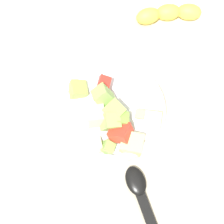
{
  "coord_description": "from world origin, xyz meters",
  "views": [
    {
      "loc": [
        -0.21,
        0.06,
        0.63
      ],
      "look_at": [
        -0.0,
        -0.0,
        0.04
      ],
      "focal_mm": 52.99,
      "sensor_mm": 36.0,
      "label": 1
    }
  ],
  "objects": [
    {
      "name": "ground_plane",
      "position": [
        0.0,
        0.0,
        0.0
      ],
      "size": [
        2.4,
        2.4,
        0.0
      ],
      "primitive_type": "plane",
      "color": "silver"
    },
    {
      "name": "placemat",
      "position": [
        0.0,
        0.0,
        0.0
      ],
      "size": [
        0.46,
        0.3,
        0.01
      ],
      "primitive_type": "cube",
      "color": "#BCB299",
      "rests_on": "ground_plane"
    },
    {
      "name": "banana_whole",
      "position": [
        0.19,
        -0.19,
        0.02
      ],
      "size": [
        0.06,
        0.15,
        0.04
      ],
      "color": "yellow",
      "rests_on": "ground_plane"
    },
    {
      "name": "salad_bowl",
      "position": [
        -0.01,
        -0.0,
        0.04
      ],
      "size": [
        0.21,
        0.21,
        0.11
      ],
      "color": "white",
      "rests_on": "placemat"
    },
    {
      "name": "serving_spoon",
      "position": [
        -0.19,
        -0.01,
        0.01
      ],
      "size": [
        0.23,
        0.04,
        0.01
      ],
      "color": "black",
      "rests_on": "placemat"
    }
  ]
}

